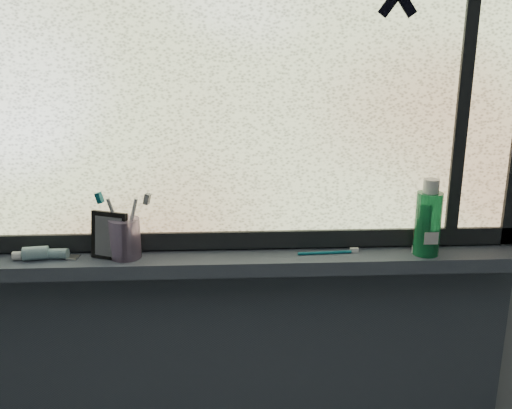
{
  "coord_description": "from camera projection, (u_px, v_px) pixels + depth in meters",
  "views": [
    {
      "loc": [
        -0.05,
        -0.27,
        1.61
      ],
      "look_at": [
        0.02,
        1.05,
        1.22
      ],
      "focal_mm": 40.0,
      "sensor_mm": 36.0,
      "label": 1
    }
  ],
  "objects": [
    {
      "name": "wall_back",
      "position": [
        244.0,
        169.0,
        1.61
      ],
      "size": [
        3.0,
        0.01,
        2.5
      ],
      "primitive_type": "cube",
      "color": "#9EA3A8",
      "rests_on": "ground"
    },
    {
      "name": "windowsill",
      "position": [
        245.0,
        261.0,
        1.61
      ],
      "size": [
        1.62,
        0.14,
        0.04
      ],
      "primitive_type": "cube",
      "color": "#485060",
      "rests_on": "wall_back"
    },
    {
      "name": "sill_apron",
      "position": [
        245.0,
        404.0,
        1.81
      ],
      "size": [
        1.62,
        0.02,
        0.98
      ],
      "primitive_type": "cube",
      "color": "#485060",
      "rests_on": "floor"
    },
    {
      "name": "window_pane",
      "position": [
        243.0,
        68.0,
        1.51
      ],
      "size": [
        1.5,
        0.01,
        1.0
      ],
      "primitive_type": "cube",
      "color": "silver",
      "rests_on": "wall_back"
    },
    {
      "name": "frame_bottom",
      "position": [
        245.0,
        239.0,
        1.64
      ],
      "size": [
        1.6,
        0.03,
        0.05
      ],
      "primitive_type": "cube",
      "color": "black",
      "rests_on": "windowsill"
    },
    {
      "name": "frame_mullion",
      "position": [
        466.0,
        67.0,
        1.53
      ],
      "size": [
        0.03,
        0.03,
        1.0
      ],
      "primitive_type": "cube",
      "color": "black",
      "rests_on": "wall_back"
    },
    {
      "name": "vanity_mirror",
      "position": [
        109.0,
        235.0,
        1.56
      ],
      "size": [
        0.12,
        0.09,
        0.13
      ],
      "primitive_type": "cube",
      "rotation": [
        0.0,
        0.0,
        -0.37
      ],
      "color": "black",
      "rests_on": "windowsill"
    },
    {
      "name": "toothpaste_tube",
      "position": [
        44.0,
        253.0,
        1.56
      ],
      "size": [
        0.21,
        0.06,
        0.04
      ],
      "primitive_type": null,
      "rotation": [
        0.0,
        0.0,
        0.06
      ],
      "color": "silver",
      "rests_on": "windowsill"
    },
    {
      "name": "toothbrush_cup",
      "position": [
        125.0,
        238.0,
        1.57
      ],
      "size": [
        0.1,
        0.1,
        0.11
      ],
      "primitive_type": "cylinder",
      "rotation": [
        0.0,
        0.0,
        -0.25
      ],
      "color": "#D5AEE6",
      "rests_on": "windowsill"
    },
    {
      "name": "toothbrush_lying",
      "position": [
        325.0,
        252.0,
        1.61
      ],
      "size": [
        0.19,
        0.03,
        0.01
      ],
      "primitive_type": null,
      "rotation": [
        0.0,
        0.0,
        0.05
      ],
      "color": "#0D6779",
      "rests_on": "windowsill"
    },
    {
      "name": "mouthwash_bottle",
      "position": [
        428.0,
        217.0,
        1.58
      ],
      "size": [
        0.08,
        0.08,
        0.18
      ],
      "primitive_type": "cylinder",
      "rotation": [
        0.0,
        0.0,
        0.15
      ],
      "color": "#1D9952",
      "rests_on": "windowsill"
    },
    {
      "name": "cream_tube",
      "position": [
        422.0,
        227.0,
        1.59
      ],
      "size": [
        0.04,
        0.04,
        0.1
      ],
      "primitive_type": "cylinder",
      "rotation": [
        0.0,
        0.0,
        -0.01
      ],
      "color": "silver",
      "rests_on": "windowsill"
    }
  ]
}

